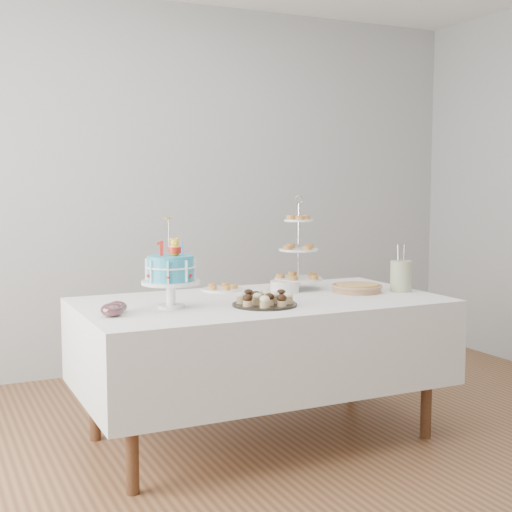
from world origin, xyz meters
name	(u,v)px	position (x,y,z in m)	size (l,w,h in m)	color
floor	(287,458)	(0.00, 0.00, 0.00)	(5.00, 5.00, 0.00)	brown
walls	(288,191)	(0.00, 0.00, 1.35)	(5.04, 4.04, 2.70)	#A3A6A8
table	(261,341)	(0.00, 0.30, 0.54)	(1.92, 1.02, 0.77)	silver
birthday_cake	(171,284)	(-0.52, 0.25, 0.89)	(0.29, 0.29, 0.45)	white
cupcake_tray	(265,298)	(-0.07, 0.12, 0.81)	(0.33, 0.33, 0.08)	black
pie	(357,287)	(0.60, 0.29, 0.80)	(0.29, 0.29, 0.05)	tan
tiered_stand	(299,250)	(0.35, 0.53, 1.00)	(0.28, 0.28, 0.55)	silver
plate_stack	(285,286)	(0.23, 0.47, 0.80)	(0.17, 0.17, 0.06)	white
pastry_plate	(222,288)	(-0.07, 0.68, 0.79)	(0.23, 0.23, 0.03)	white
jam_bowl_a	(117,307)	(-0.79, 0.25, 0.80)	(0.09, 0.09, 0.06)	silver
jam_bowl_b	(112,310)	(-0.84, 0.16, 0.80)	(0.11, 0.11, 0.07)	silver
utensil_pitcher	(401,275)	(0.84, 0.20, 0.87)	(0.13, 0.12, 0.27)	beige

